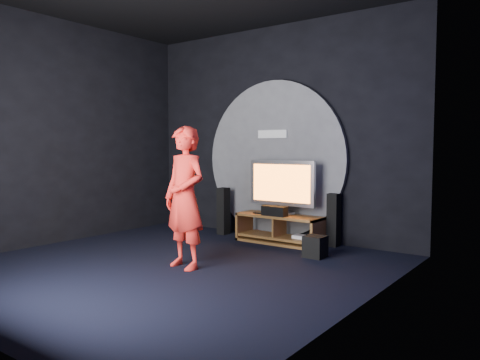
% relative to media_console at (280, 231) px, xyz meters
% --- Properties ---
extents(floor, '(5.00, 5.00, 0.00)m').
position_rel_media_console_xyz_m(floor, '(-0.36, -2.05, -0.20)').
color(floor, black).
rests_on(floor, ground).
extents(back_wall, '(5.00, 0.04, 3.50)m').
position_rel_media_console_xyz_m(back_wall, '(-0.36, 0.45, 1.55)').
color(back_wall, black).
rests_on(back_wall, ground).
extents(left_wall, '(0.04, 5.00, 3.50)m').
position_rel_media_console_xyz_m(left_wall, '(-2.86, -2.05, 1.55)').
color(left_wall, black).
rests_on(left_wall, ground).
extents(right_wall, '(0.04, 5.00, 3.50)m').
position_rel_media_console_xyz_m(right_wall, '(2.14, -2.05, 1.55)').
color(right_wall, black).
rests_on(right_wall, ground).
extents(wall_disc_panel, '(2.60, 0.11, 2.60)m').
position_rel_media_console_xyz_m(wall_disc_panel, '(-0.36, 0.39, 1.11)').
color(wall_disc_panel, '#515156').
rests_on(wall_disc_panel, ground).
extents(media_console, '(1.39, 0.45, 0.45)m').
position_rel_media_console_xyz_m(media_console, '(0.00, 0.00, 0.00)').
color(media_console, '#93582D').
rests_on(media_console, ground).
extents(tv, '(1.15, 0.22, 0.85)m').
position_rel_media_console_xyz_m(tv, '(-0.01, 0.07, 0.72)').
color(tv, '#BAB9C1').
rests_on(tv, media_console).
extents(center_speaker, '(0.40, 0.15, 0.15)m').
position_rel_media_console_xyz_m(center_speaker, '(-0.01, -0.15, 0.33)').
color(center_speaker, black).
rests_on(center_speaker, media_console).
extents(remote, '(0.18, 0.05, 0.02)m').
position_rel_media_console_xyz_m(remote, '(-0.32, -0.12, 0.27)').
color(remote, black).
rests_on(remote, media_console).
extents(tower_speaker_left, '(0.16, 0.18, 0.81)m').
position_rel_media_console_xyz_m(tower_speaker_left, '(-1.19, 0.09, 0.21)').
color(tower_speaker_left, black).
rests_on(tower_speaker_left, ground).
extents(tower_speaker_right, '(0.16, 0.18, 0.81)m').
position_rel_media_console_xyz_m(tower_speaker_right, '(0.77, 0.30, 0.21)').
color(tower_speaker_right, black).
rests_on(tower_speaker_right, ground).
extents(subwoofer, '(0.27, 0.27, 0.30)m').
position_rel_media_console_xyz_m(subwoofer, '(0.88, -0.51, -0.05)').
color(subwoofer, black).
rests_on(subwoofer, ground).
extents(player, '(0.69, 0.50, 1.76)m').
position_rel_media_console_xyz_m(player, '(-0.17, -1.97, 0.69)').
color(player, red).
rests_on(player, ground).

